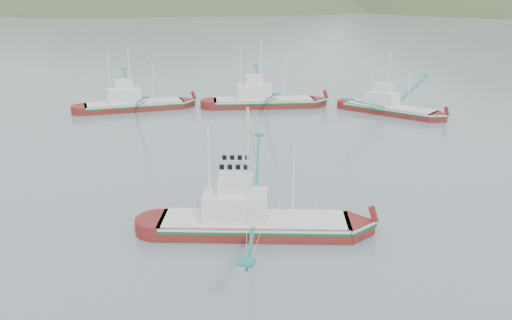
% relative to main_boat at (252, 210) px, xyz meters
% --- Properties ---
extents(ground, '(1200.00, 1200.00, 0.00)m').
position_rel_main_boat_xyz_m(ground, '(-1.54, 1.42, -1.80)').
color(ground, slate).
rests_on(ground, ground).
extents(main_boat, '(14.13, 24.46, 10.03)m').
position_rel_main_boat_xyz_m(main_boat, '(0.00, 0.00, 0.00)').
color(main_boat, maroon).
rests_on(main_boat, ground).
extents(bg_boat_left, '(17.16, 22.78, 10.10)m').
position_rel_main_boat_xyz_m(bg_boat_left, '(-26.56, 36.56, 0.33)').
color(bg_boat_left, maroon).
rests_on(bg_boat_left, ground).
extents(bg_boat_right, '(13.35, 22.01, 9.42)m').
position_rel_main_boat_xyz_m(bg_boat_right, '(8.76, 42.72, 0.13)').
color(bg_boat_right, maroon).
rests_on(bg_boat_right, ground).
extents(bg_boat_far, '(15.08, 25.64, 10.71)m').
position_rel_main_boat_xyz_m(bg_boat_far, '(-9.17, 42.99, 0.29)').
color(bg_boat_far, maroon).
rests_on(bg_boat_far, ground).
extents(headland_left, '(448.00, 308.00, 210.00)m').
position_rel_main_boat_xyz_m(headland_left, '(-181.54, 361.42, -1.80)').
color(headland_left, '#3A4D27').
rests_on(headland_left, ground).
extents(ridge_distant, '(960.00, 400.00, 240.00)m').
position_rel_main_boat_xyz_m(ridge_distant, '(28.46, 561.42, -1.80)').
color(ridge_distant, slate).
rests_on(ridge_distant, ground).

